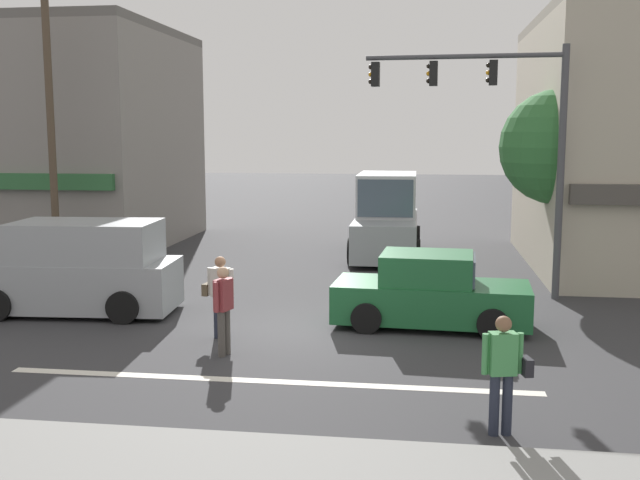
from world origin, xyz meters
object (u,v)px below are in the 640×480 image
box_truck_crossing_center (387,219)px  van_crossing_leftbound (78,270)px  traffic_light_mast (507,125)px  pedestrian_far_side (220,292)px  street_tree (557,148)px  pedestrian_mid_crossing (224,305)px  pedestrian_foreground_with_bag (504,368)px  sedan_crossing_rightbound (430,294)px  utility_pole_near_left (50,118)px

box_truck_crossing_center → van_crossing_leftbound: bearing=-126.0°
traffic_light_mast → pedestrian_far_side: traffic_light_mast is taller
street_tree → pedestrian_mid_crossing: street_tree is taller
pedestrian_foreground_with_bag → sedan_crossing_rightbound: bearing=99.3°
utility_pole_near_left → sedan_crossing_rightbound: (11.00, -5.01, -3.82)m
box_truck_crossing_center → van_crossing_leftbound: size_ratio=1.19×
traffic_light_mast → utility_pole_near_left: bearing=172.0°
traffic_light_mast → van_crossing_leftbound: (-9.78, -3.08, -3.30)m
pedestrian_foreground_with_bag → pedestrian_far_side: size_ratio=1.00×
van_crossing_leftbound → box_truck_crossing_center: bearing=54.0°
street_tree → utility_pole_near_left: utility_pole_near_left is taller
traffic_light_mast → pedestrian_far_side: bearing=-141.7°
box_truck_crossing_center → utility_pole_near_left: bearing=-156.5°
utility_pole_near_left → pedestrian_foreground_with_bag: size_ratio=5.24×
sedan_crossing_rightbound → traffic_light_mast: bearing=60.5°
box_truck_crossing_center → pedestrian_far_side: box_truck_crossing_center is taller
traffic_light_mast → van_crossing_leftbound: size_ratio=1.32×
pedestrian_far_side → traffic_light_mast: bearing=38.3°
street_tree → box_truck_crossing_center: (-4.74, 4.06, -2.45)m
pedestrian_mid_crossing → pedestrian_foreground_with_bag: bearing=-33.1°
van_crossing_leftbound → pedestrian_foreground_with_bag: size_ratio=2.82×
sedan_crossing_rightbound → pedestrian_foreground_with_bag: (0.94, -5.74, 0.24)m
sedan_crossing_rightbound → van_crossing_leftbound: bearing=179.0°
street_tree → van_crossing_leftbound: street_tree is taller
traffic_light_mast → pedestrian_mid_crossing: traffic_light_mast is taller
van_crossing_leftbound → street_tree: bearing=23.9°
street_tree → box_truck_crossing_center: 6.70m
traffic_light_mast → pedestrian_mid_crossing: 8.79m
utility_pole_near_left → sedan_crossing_rightbound: bearing=-24.5°
pedestrian_mid_crossing → pedestrian_far_side: (-0.38, 1.13, 0.00)m
utility_pole_near_left → van_crossing_leftbound: (3.03, -4.88, -3.53)m
box_truck_crossing_center → pedestrian_mid_crossing: (-2.41, -11.85, -0.30)m
box_truck_crossing_center → pedestrian_far_side: size_ratio=3.36×
street_tree → pedestrian_far_side: bearing=-138.5°
sedan_crossing_rightbound → pedestrian_foreground_with_bag: bearing=-80.7°
van_crossing_leftbound → sedan_crossing_rightbound: 7.97m
utility_pole_near_left → pedestrian_foreground_with_bag: bearing=-42.0°
box_truck_crossing_center → van_crossing_leftbound: 11.20m
utility_pole_near_left → sedan_crossing_rightbound: utility_pole_near_left is taller
street_tree → utility_pole_near_left: 14.38m
sedan_crossing_rightbound → pedestrian_far_side: bearing=-159.9°
van_crossing_leftbound → pedestrian_mid_crossing: (4.16, -2.79, -0.06)m
street_tree → box_truck_crossing_center: street_tree is taller
box_truck_crossing_center → pedestrian_mid_crossing: box_truck_crossing_center is taller
van_crossing_leftbound → pedestrian_far_side: van_crossing_leftbound is taller
sedan_crossing_rightbound → box_truck_crossing_center: bearing=98.6°
sedan_crossing_rightbound → pedestrian_foreground_with_bag: size_ratio=2.51×
pedestrian_far_side → box_truck_crossing_center: bearing=75.4°
box_truck_crossing_center → sedan_crossing_rightbound: size_ratio=1.34×
van_crossing_leftbound → traffic_light_mast: bearing=17.5°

